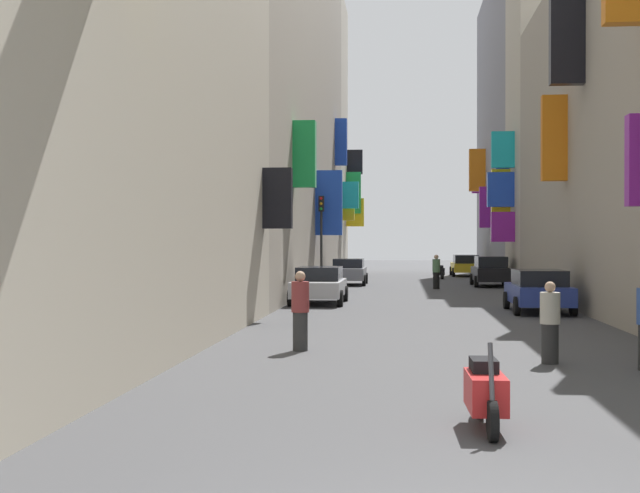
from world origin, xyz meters
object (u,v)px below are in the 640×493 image
at_px(pedestrian_near_left, 300,311).
at_px(parked_car_black, 491,271).
at_px(scooter_black, 439,271).
at_px(pedestrian_mid_street, 550,323).
at_px(parked_car_yellow, 465,265).
at_px(parked_car_silver, 319,284).
at_px(parked_car_grey, 349,271).
at_px(traffic_light_near_corner, 321,226).
at_px(pedestrian_near_right, 436,272).
at_px(scooter_red, 485,392).
at_px(parked_car_blue, 539,290).

bearing_deg(pedestrian_near_left, parked_car_black, 75.82).
xyz_separation_m(scooter_black, pedestrian_mid_street, (0.50, -37.00, 0.31)).
bearing_deg(parked_car_yellow, scooter_black, -114.59).
distance_m(parked_car_silver, parked_car_black, 15.28).
xyz_separation_m(parked_car_silver, parked_car_grey, (0.22, 13.97, 0.01)).
height_order(pedestrian_mid_street, traffic_light_near_corner, traffic_light_near_corner).
relative_size(pedestrian_near_left, pedestrian_near_right, 1.01).
height_order(pedestrian_near_left, traffic_light_near_corner, traffic_light_near_corner).
xyz_separation_m(parked_car_silver, parked_car_yellow, (7.39, 26.26, 0.02)).
distance_m(parked_car_yellow, scooter_red, 47.21).
distance_m(parked_car_black, scooter_red, 34.22).
bearing_deg(pedestrian_near_left, traffic_light_near_corner, 94.35).
relative_size(parked_car_blue, parked_car_black, 0.96).
height_order(parked_car_grey, traffic_light_near_corner, traffic_light_near_corner).
bearing_deg(pedestrian_near_right, parked_car_blue, -78.38).
bearing_deg(parked_car_yellow, parked_car_black, -88.55).
distance_m(parked_car_grey, parked_car_blue, 18.68).
distance_m(parked_car_blue, parked_car_black, 16.39).
height_order(parked_car_blue, pedestrian_near_left, pedestrian_near_left).
distance_m(pedestrian_near_right, traffic_light_near_corner, 6.16).
height_order(parked_car_blue, scooter_black, parked_car_blue).
distance_m(parked_car_yellow, pedestrian_near_left, 40.42).
distance_m(scooter_black, scooter_red, 42.79).
bearing_deg(parked_car_silver, traffic_light_near_corner, 94.98).
distance_m(parked_car_silver, parked_car_yellow, 27.28).
bearing_deg(parked_car_black, parked_car_blue, -90.49).
relative_size(parked_car_blue, traffic_light_near_corner, 0.89).
distance_m(parked_car_yellow, pedestrian_mid_street, 41.35).
distance_m(pedestrian_near_right, pedestrian_mid_street, 25.45).
distance_m(pedestrian_mid_street, traffic_light_near_corner, 25.04).
height_order(parked_car_black, traffic_light_near_corner, traffic_light_near_corner).
relative_size(parked_car_grey, scooter_red, 2.15).
xyz_separation_m(parked_car_silver, scooter_red, (4.13, -20.84, -0.27)).
height_order(parked_car_yellow, pedestrian_mid_street, pedestrian_mid_street).
bearing_deg(scooter_red, parked_car_silver, 101.21).
bearing_deg(parked_car_black, parked_car_yellow, 91.45).
bearing_deg(pedestrian_near_right, parked_car_grey, 141.71).
relative_size(parked_car_grey, pedestrian_near_right, 2.32).
distance_m(parked_car_yellow, pedestrian_near_right, 16.11).
xyz_separation_m(pedestrian_near_left, pedestrian_near_right, (3.85, 24.00, -0.01)).
xyz_separation_m(parked_car_grey, parked_car_black, (7.50, -0.78, 0.06)).
bearing_deg(parked_car_blue, scooter_red, -101.06).
bearing_deg(scooter_red, parked_car_yellow, 86.05).
height_order(parked_car_blue, parked_car_black, parked_car_black).
xyz_separation_m(parked_car_silver, scooter_black, (5.41, 21.94, -0.27)).
xyz_separation_m(scooter_red, traffic_light_near_corner, (-4.91, 29.80, 2.61)).
bearing_deg(pedestrian_mid_street, parked_car_grey, 101.09).
distance_m(scooter_black, pedestrian_near_right, 11.59).
bearing_deg(parked_car_black, traffic_light_near_corner, -153.54).
relative_size(parked_car_yellow, scooter_red, 2.47).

